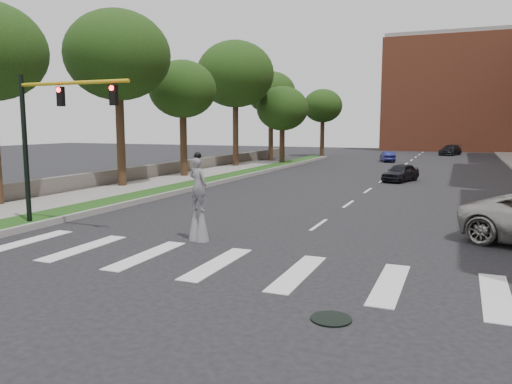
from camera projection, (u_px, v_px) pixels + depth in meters
name	position (u px, v px, depth m)	size (l,w,h in m)	color
ground_plane	(243.00, 278.00, 13.84)	(160.00, 160.00, 0.00)	black
grass_median	(209.00, 181.00, 36.48)	(2.00, 60.00, 0.25)	#183F12
median_curb	(222.00, 181.00, 36.09)	(0.20, 60.00, 0.28)	gray
sidewalk_left	(81.00, 198.00, 28.45)	(4.00, 60.00, 0.18)	gray
stone_wall	(161.00, 170.00, 40.33)	(0.50, 56.00, 1.10)	#57524A
manhole	(331.00, 319.00, 10.87)	(0.90, 0.90, 0.04)	black
building_backdrop	(468.00, 95.00, 81.86)	(26.00, 14.00, 18.00)	#A34F33
traffic_signal	(47.00, 126.00, 19.71)	(5.30, 0.23, 6.20)	black
stilt_performer	(198.00, 204.00, 18.11)	(0.83, 0.61, 3.26)	#352315
car_near	(401.00, 173.00, 37.23)	(1.59, 3.94, 1.34)	black
car_mid	(388.00, 157.00, 57.06)	(1.25, 3.60, 1.19)	#16194F
car_far	(450.00, 150.00, 69.19)	(2.01, 4.94, 1.43)	black
tree_2	(118.00, 56.00, 32.39)	(6.84, 6.84, 11.60)	#352315
tree_3	(183.00, 90.00, 39.05)	(5.29, 5.29, 9.23)	#352315
tree_4	(235.00, 74.00, 48.54)	(7.57, 7.57, 12.32)	#352315
tree_5	(271.00, 93.00, 58.09)	(5.75, 5.75, 10.37)	#352315
tree_6	(282.00, 109.00, 52.17)	(5.43, 5.43, 8.21)	#352315
tree_7	(323.00, 106.00, 65.61)	(5.14, 5.14, 8.87)	#352315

